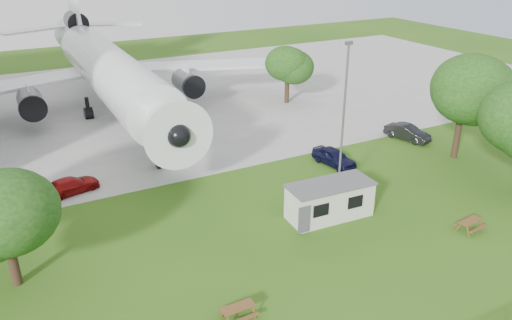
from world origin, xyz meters
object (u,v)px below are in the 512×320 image
airliner (107,67)px  site_cabin (330,200)px  picnic_west (238,318)px  picnic_east (469,230)px

airliner → site_cabin: size_ratio=7.00×
picnic_west → site_cabin: bearing=31.5°
airliner → site_cabin: 32.53m
site_cabin → picnic_west: (-10.43, -6.51, -1.31)m
picnic_west → picnic_east: 17.91m
site_cabin → picnic_east: bearing=-39.0°
picnic_west → picnic_east: same height
picnic_east → airliner: bearing=105.3°
airliner → picnic_east: size_ratio=26.52×
airliner → picnic_east: (15.78, -37.26, -5.27)m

